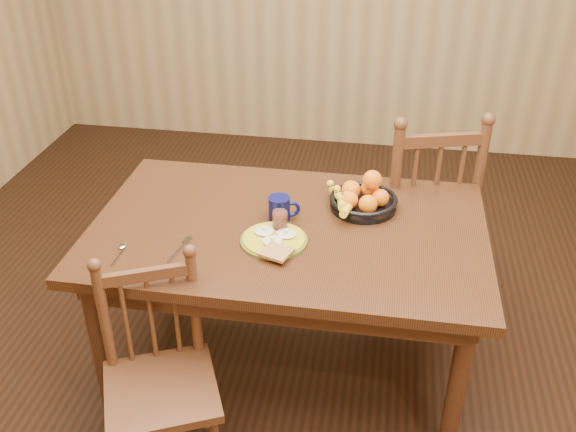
% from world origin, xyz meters
% --- Properties ---
extents(room, '(4.52, 5.02, 2.72)m').
position_xyz_m(room, '(0.00, 0.00, 1.35)').
color(room, black).
rests_on(room, ground).
extents(dining_table, '(1.60, 1.00, 0.75)m').
position_xyz_m(dining_table, '(0.00, 0.00, 0.67)').
color(dining_table, black).
rests_on(dining_table, ground).
extents(chair_far, '(0.59, 0.57, 1.05)m').
position_xyz_m(chair_far, '(0.56, 0.63, 0.51)').
color(chair_far, '#462715').
rests_on(chair_far, ground).
extents(chair_near, '(0.52, 0.51, 0.87)m').
position_xyz_m(chair_near, '(-0.37, -0.60, 0.42)').
color(chair_near, '#462715').
rests_on(chair_near, ground).
extents(breakfast_plate, '(0.26, 0.30, 0.04)m').
position_xyz_m(breakfast_plate, '(-0.03, -0.12, 0.76)').
color(breakfast_plate, '#59601E').
rests_on(breakfast_plate, dining_table).
extents(fork, '(0.05, 0.18, 0.00)m').
position_xyz_m(fork, '(-0.38, -0.22, 0.75)').
color(fork, silver).
rests_on(fork, dining_table).
extents(spoon, '(0.04, 0.16, 0.01)m').
position_xyz_m(spoon, '(-0.60, -0.28, 0.75)').
color(spoon, silver).
rests_on(spoon, dining_table).
extents(coffee_mug, '(0.13, 0.09, 0.10)m').
position_xyz_m(coffee_mug, '(-0.04, 0.06, 0.80)').
color(coffee_mug, '#0A0C39').
rests_on(coffee_mug, dining_table).
extents(juice_glass, '(0.06, 0.06, 0.09)m').
position_xyz_m(juice_glass, '(-0.03, -0.04, 0.79)').
color(juice_glass, silver).
rests_on(juice_glass, dining_table).
extents(fruit_bowl, '(0.32, 0.32, 0.17)m').
position_xyz_m(fruit_bowl, '(0.29, 0.20, 0.80)').
color(fruit_bowl, black).
rests_on(fruit_bowl, dining_table).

